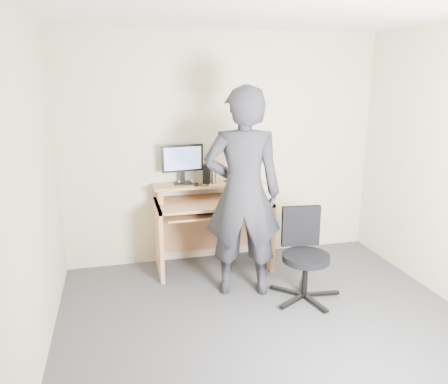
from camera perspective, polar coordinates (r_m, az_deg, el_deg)
name	(u,v)px	position (r m, az deg, el deg)	size (l,w,h in m)	color
ground	(277,338)	(3.70, 6.94, -18.41)	(3.50, 3.50, 0.00)	#4C4D51
back_wall	(224,149)	(4.83, 0.01, 5.65)	(3.50, 0.02, 2.50)	beige
ceiling	(289,1)	(3.13, 8.49, 23.43)	(3.50, 3.50, 0.02)	white
desk	(211,217)	(4.74, -1.69, -3.27)	(1.20, 0.60, 0.91)	tan
monitor	(183,161)	(4.63, -5.43, 4.09)	(0.45, 0.12, 0.42)	black
external_drive	(207,174)	(4.71, -2.27, 2.42)	(0.07, 0.13, 0.20)	black
travel_mug	(215,176)	(4.68, -1.21, 2.15)	(0.07, 0.07, 0.17)	silver
smartphone	(228,182)	(4.75, 0.56, 1.37)	(0.07, 0.13, 0.01)	black
charger	(196,184)	(4.58, -3.63, 1.00)	(0.04, 0.04, 0.04)	black
headphones	(185,182)	(4.73, -5.07, 1.29)	(0.16, 0.16, 0.02)	silver
keyboard	(219,211)	(4.56, -0.71, -2.46)	(0.46, 0.18, 0.03)	black
mouse	(253,199)	(4.62, 3.75, -0.94)	(0.10, 0.06, 0.04)	black
office_chair	(304,251)	(4.17, 10.40, -7.55)	(0.65, 0.66, 0.83)	black
person	(243,194)	(4.01, 2.48, -0.23)	(0.71, 0.47, 1.96)	black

